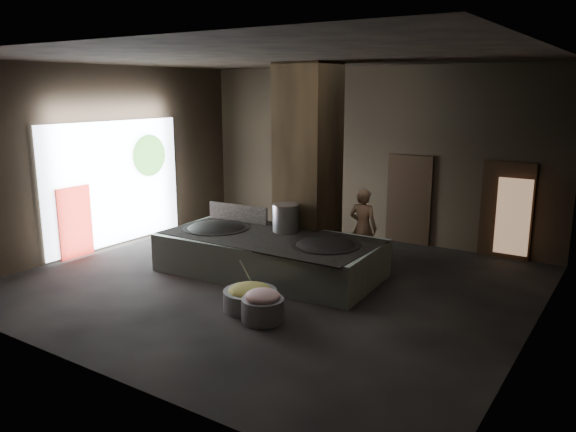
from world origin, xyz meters
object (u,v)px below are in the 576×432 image
Objects in this scene: cook at (363,228)px; wok_left at (216,231)px; stock_pot at (286,218)px; meat_basin at (263,310)px; hearth_platform at (270,255)px; wok_right at (325,249)px; veg_basin at (250,300)px.

wok_left is at bearing 26.36° from cook.
meat_basin is at bearing -63.91° from stock_pot.
hearth_platform reaches higher than meat_basin.
wok_right is 1.41× the size of veg_basin.
wok_right is at bearing 90.87° from meat_basin.
wok_right reaches higher than veg_basin.
cook is (2.91, 1.60, 0.14)m from wok_left.
meat_basin is (1.38, -2.17, -0.21)m from hearth_platform.
stock_pot reaches higher than wok_right.
hearth_platform is at bearing 1.97° from wok_left.
meat_basin is (0.03, -2.22, -0.55)m from wok_right.
hearth_platform is 0.91m from stock_pot.
cook is (1.41, 1.00, -0.24)m from stock_pot.
meat_basin reaches higher than veg_basin.
wok_right is 2.29m from meat_basin.
cook is at bearing 35.52° from stock_pot.
veg_basin is at bearing 148.71° from meat_basin.
wok_left is (-1.45, -0.05, 0.34)m from hearth_platform.
wok_left is 2.42× the size of stock_pot.
wok_right is 2.25× the size of stock_pot.
stock_pot is at bearing 81.27° from hearth_platform.
veg_basin is at bearing -68.26° from hearth_platform.
stock_pot is at bearing 21.80° from wok_left.
stock_pot is at bearing 109.00° from veg_basin.
veg_basin is (0.83, -2.42, -0.95)m from stock_pot.
wok_right is at bearing -1.42° from hearth_platform.
hearth_platform is at bearing 115.28° from veg_basin.
cook is at bearing 88.88° from meat_basin.
meat_basin is at bearing -61.06° from hearth_platform.
meat_basin is at bearing -89.13° from wok_right.
meat_basin is (2.83, -2.12, -0.55)m from wok_left.
meat_basin is (0.50, -0.30, 0.02)m from veg_basin.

